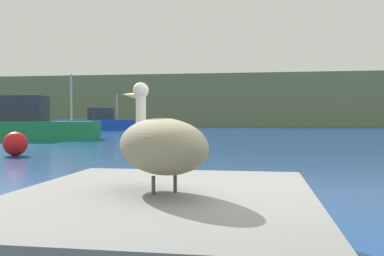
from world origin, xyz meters
TOP-DOWN VIEW (x-y plane):
  - hillside_backdrop at (0.00, 64.33)m, footprint 140.00×15.92m
  - pier_dock at (-0.95, -0.56)m, footprint 2.46×3.06m
  - pelican at (-0.95, -0.55)m, footprint 1.16×1.28m
  - fishing_boat_blue at (-16.51, 37.42)m, footprint 7.62×2.90m
  - fishing_boat_green at (-13.43, 19.32)m, footprint 7.58×2.94m
  - mooring_buoy at (-8.24, 9.28)m, footprint 0.80×0.80m

SIDE VIEW (x-z plane):
  - pier_dock at x=-0.95m, z-range 0.00..0.67m
  - mooring_buoy at x=-8.24m, z-range 0.00..0.80m
  - fishing_boat_blue at x=-16.51m, z-range -1.06..2.58m
  - fishing_boat_green at x=-13.43m, z-range -0.97..2.80m
  - pelican at x=-0.95m, z-range 0.60..1.52m
  - hillside_backdrop at x=0.00m, z-range 0.00..7.49m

